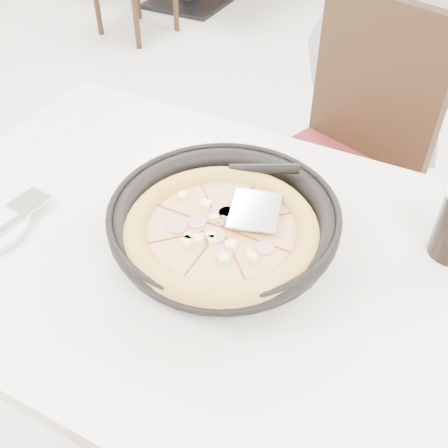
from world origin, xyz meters
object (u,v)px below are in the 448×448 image
at_px(pizza_pan, 224,227).
at_px(pizza, 221,237).
at_px(main_table, 209,357).
at_px(chair_far, 326,175).

relative_size(pizza_pan, pizza, 1.30).
distance_m(pizza_pan, pizza, 0.05).
xyz_separation_m(main_table, chair_far, (0.04, 0.66, 0.10)).
bearing_deg(pizza_pan, pizza, -68.40).
distance_m(main_table, pizza_pan, 0.42).
height_order(pizza_pan, pizza, pizza).
height_order(chair_far, pizza, chair_far).
height_order(main_table, pizza, pizza).
height_order(main_table, chair_far, chair_far).
bearing_deg(main_table, pizza, -31.31).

